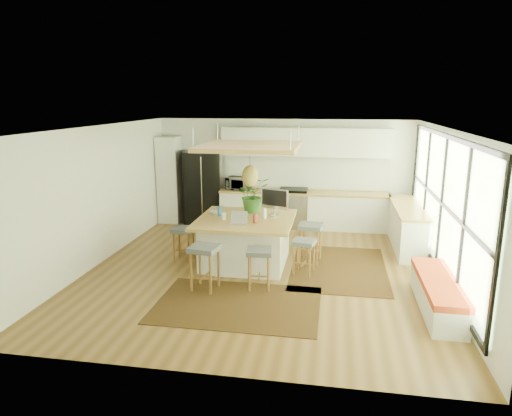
% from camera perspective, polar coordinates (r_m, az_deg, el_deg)
% --- Properties ---
extents(floor, '(7.00, 7.00, 0.00)m').
position_cam_1_polar(floor, '(8.94, 0.73, -7.66)').
color(floor, brown).
rests_on(floor, ground).
extents(ceiling, '(7.00, 7.00, 0.00)m').
position_cam_1_polar(ceiling, '(8.36, 0.78, 9.88)').
color(ceiling, white).
rests_on(ceiling, ground).
extents(wall_back, '(6.50, 0.00, 6.50)m').
position_cam_1_polar(wall_back, '(11.96, 3.40, 4.41)').
color(wall_back, white).
rests_on(wall_back, ground).
extents(wall_front, '(6.50, 0.00, 6.50)m').
position_cam_1_polar(wall_front, '(5.26, -5.30, -7.40)').
color(wall_front, white).
rests_on(wall_front, ground).
extents(wall_left, '(0.00, 7.00, 7.00)m').
position_cam_1_polar(wall_left, '(9.60, -18.79, 1.49)').
color(wall_left, white).
rests_on(wall_left, ground).
extents(wall_right, '(0.00, 7.00, 7.00)m').
position_cam_1_polar(wall_right, '(8.67, 22.48, -0.04)').
color(wall_right, white).
rests_on(wall_right, ground).
extents(window_wall, '(0.10, 6.20, 2.60)m').
position_cam_1_polar(window_wall, '(8.65, 22.31, 0.29)').
color(window_wall, black).
rests_on(window_wall, wall_right).
extents(pantry, '(0.55, 0.60, 2.25)m').
position_cam_1_polar(pantry, '(12.37, -10.53, 3.45)').
color(pantry, silver).
rests_on(pantry, floor).
extents(back_counter_base, '(4.20, 0.60, 0.88)m').
position_cam_1_polar(back_counter_base, '(11.78, 5.82, -0.29)').
color(back_counter_base, silver).
rests_on(back_counter_base, floor).
extents(back_counter_top, '(4.24, 0.64, 0.05)m').
position_cam_1_polar(back_counter_top, '(11.68, 5.87, 1.90)').
color(back_counter_top, '#A5823A').
rests_on(back_counter_top, back_counter_base).
extents(backsplash, '(4.20, 0.02, 0.80)m').
position_cam_1_polar(backsplash, '(11.89, 6.03, 4.31)').
color(backsplash, white).
rests_on(backsplash, wall_back).
extents(upper_cabinets, '(4.20, 0.34, 0.70)m').
position_cam_1_polar(upper_cabinets, '(11.64, 6.07, 8.08)').
color(upper_cabinets, silver).
rests_on(upper_cabinets, wall_back).
extents(range, '(0.76, 0.62, 1.00)m').
position_cam_1_polar(range, '(11.78, 4.61, 0.04)').
color(range, '#A5A5AA').
rests_on(range, floor).
extents(right_counter_base, '(0.60, 2.50, 0.88)m').
position_cam_1_polar(right_counter_base, '(10.73, 18.14, -2.26)').
color(right_counter_base, silver).
rests_on(right_counter_base, floor).
extents(right_counter_top, '(0.64, 2.54, 0.05)m').
position_cam_1_polar(right_counter_top, '(10.62, 18.32, 0.13)').
color(right_counter_top, '#A5823A').
rests_on(right_counter_top, right_counter_base).
extents(window_bench, '(0.52, 2.00, 0.50)m').
position_cam_1_polar(window_bench, '(7.81, 21.45, -9.86)').
color(window_bench, silver).
rests_on(window_bench, floor).
extents(ceiling_panel, '(1.86, 1.86, 0.80)m').
position_cam_1_polar(ceiling_panel, '(8.87, -0.75, 5.86)').
color(ceiling_panel, '#A5823A').
rests_on(ceiling_panel, ceiling).
extents(rug_near, '(2.60, 1.80, 0.01)m').
position_cam_1_polar(rug_near, '(7.54, -2.29, -11.78)').
color(rug_near, black).
rests_on(rug_near, floor).
extents(rug_right, '(1.80, 2.60, 0.01)m').
position_cam_1_polar(rug_right, '(9.18, 10.16, -7.28)').
color(rug_right, black).
rests_on(rug_right, floor).
extents(fridge, '(1.11, 0.98, 1.89)m').
position_cam_1_polar(fridge, '(12.15, -6.74, 2.45)').
color(fridge, black).
rests_on(fridge, floor).
extents(island, '(1.85, 1.85, 0.93)m').
position_cam_1_polar(island, '(9.14, -1.28, -4.11)').
color(island, '#A5823A').
rests_on(island, floor).
extents(stool_near_left, '(0.53, 0.53, 0.78)m').
position_cam_1_polar(stool_near_left, '(8.01, -6.31, -7.58)').
color(stool_near_left, '#464B4E').
rests_on(stool_near_left, floor).
extents(stool_near_right, '(0.47, 0.47, 0.71)m').
position_cam_1_polar(stool_near_right, '(8.00, 0.39, -7.53)').
color(stool_near_right, '#464B4E').
rests_on(stool_near_right, floor).
extents(stool_right_front, '(0.47, 0.47, 0.67)m').
position_cam_1_polar(stool_right_front, '(8.66, 5.90, -5.95)').
color(stool_right_front, '#464B4E').
rests_on(stool_right_front, floor).
extents(stool_right_back, '(0.52, 0.52, 0.78)m').
position_cam_1_polar(stool_right_back, '(9.35, 6.69, -4.50)').
color(stool_right_back, '#464B4E').
rests_on(stool_right_back, floor).
extents(stool_left_side, '(0.42, 0.42, 0.69)m').
position_cam_1_polar(stool_left_side, '(9.46, -8.90, -4.36)').
color(stool_left_side, '#464B4E').
rests_on(stool_left_side, floor).
extents(laptop, '(0.32, 0.34, 0.23)m').
position_cam_1_polar(laptop, '(8.60, -2.20, -1.18)').
color(laptop, '#A5A5AA').
rests_on(laptop, island).
extents(monitor, '(0.63, 0.38, 0.55)m').
position_cam_1_polar(monitor, '(9.18, 2.28, 0.65)').
color(monitor, '#A5A5AA').
rests_on(monitor, island).
extents(microwave, '(0.64, 0.46, 0.39)m').
position_cam_1_polar(microwave, '(11.85, -2.19, 3.21)').
color(microwave, '#A5A5AA').
rests_on(microwave, back_counter_top).
extents(island_plant, '(0.95, 0.96, 0.56)m').
position_cam_1_polar(island_plant, '(9.47, -0.39, 1.19)').
color(island_plant, '#1E4C19').
rests_on(island_plant, island).
extents(island_bowl, '(0.27, 0.27, 0.05)m').
position_cam_1_polar(island_bowl, '(9.43, -5.15, -0.51)').
color(island_bowl, white).
rests_on(island_bowl, island).
extents(island_bottle_0, '(0.07, 0.07, 0.19)m').
position_cam_1_polar(island_bottle_0, '(9.20, -4.54, -0.41)').
color(island_bottle_0, '#2C6DB0').
rests_on(island_bottle_0, island).
extents(island_bottle_1, '(0.07, 0.07, 0.19)m').
position_cam_1_polar(island_bottle_1, '(8.93, -4.00, -0.82)').
color(island_bottle_1, white).
rests_on(island_bottle_1, island).
extents(island_bottle_2, '(0.07, 0.07, 0.19)m').
position_cam_1_polar(island_bottle_2, '(8.65, -0.05, -1.24)').
color(island_bottle_2, '#9A3433').
rests_on(island_bottle_2, island).
extents(island_bottle_3, '(0.07, 0.07, 0.19)m').
position_cam_1_polar(island_bottle_3, '(8.97, 0.96, -0.72)').
color(island_bottle_3, white).
rests_on(island_bottle_3, island).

